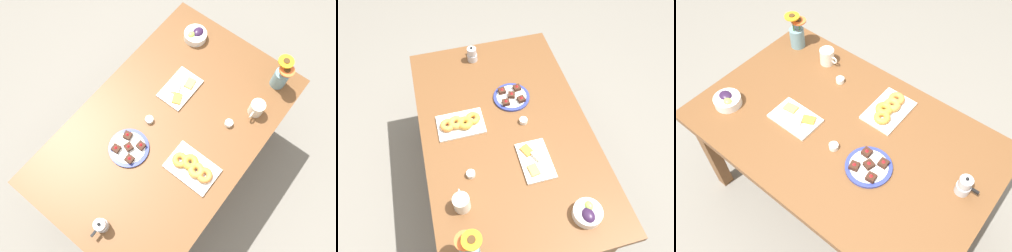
{
  "view_description": "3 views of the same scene",
  "coord_description": "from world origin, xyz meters",
  "views": [
    {
      "loc": [
        0.54,
        0.43,
        2.54
      ],
      "look_at": [
        0.0,
        0.0,
        0.78
      ],
      "focal_mm": 35.0,
      "sensor_mm": 36.0,
      "label": 1
    },
    {
      "loc": [
        -1.08,
        0.29,
        2.35
      ],
      "look_at": [
        0.0,
        0.0,
        0.78
      ],
      "focal_mm": 35.0,
      "sensor_mm": 36.0,
      "label": 2
    },
    {
      "loc": [
        0.74,
        -0.92,
        2.3
      ],
      "look_at": [
        0.0,
        0.0,
        0.78
      ],
      "focal_mm": 40.0,
      "sensor_mm": 36.0,
      "label": 3
    }
  ],
  "objects": [
    {
      "name": "ground_plane",
      "position": [
        0.0,
        0.0,
        0.0
      ],
      "size": [
        6.0,
        6.0,
        0.0
      ],
      "primitive_type": "plane",
      "color": "slate"
    },
    {
      "name": "dining_table",
      "position": [
        0.0,
        0.0,
        0.65
      ],
      "size": [
        1.6,
        1.0,
        0.74
      ],
      "color": "brown",
      "rests_on": "ground_plane"
    },
    {
      "name": "coffee_mug",
      "position": [
        -0.41,
        0.34,
        0.79
      ],
      "size": [
        0.12,
        0.09,
        0.1
      ],
      "color": "silver",
      "rests_on": "dining_table"
    },
    {
      "name": "grape_bowl",
      "position": [
        -0.62,
        -0.26,
        0.77
      ],
      "size": [
        0.15,
        0.15,
        0.07
      ],
      "color": "white",
      "rests_on": "dining_table"
    },
    {
      "name": "cheese_platter",
      "position": [
        -0.25,
        -0.1,
        0.75
      ],
      "size": [
        0.26,
        0.17,
        0.03
      ],
      "color": "white",
      "rests_on": "dining_table"
    },
    {
      "name": "croissant_platter",
      "position": [
        0.1,
        0.26,
        0.76
      ],
      "size": [
        0.19,
        0.28,
        0.05
      ],
      "color": "white",
      "rests_on": "dining_table"
    },
    {
      "name": "jam_cup_honey",
      "position": [
        -0.24,
        0.26,
        0.76
      ],
      "size": [
        0.05,
        0.05,
        0.03
      ],
      "color": "white",
      "rests_on": "dining_table"
    },
    {
      "name": "jam_cup_berry",
      "position": [
        0.03,
        -0.12,
        0.76
      ],
      "size": [
        0.05,
        0.05,
        0.03
      ],
      "color": "white",
      "rests_on": "dining_table"
    },
    {
      "name": "dessert_plate",
      "position": [
        0.23,
        -0.1,
        0.75
      ],
      "size": [
        0.23,
        0.23,
        0.05
      ],
      "color": "navy",
      "rests_on": "dining_table"
    },
    {
      "name": "flower_vase",
      "position": [
        -0.65,
        0.34,
        0.82
      ],
      "size": [
        0.11,
        0.12,
        0.24
      ],
      "color": "#6B939E",
      "rests_on": "dining_table"
    },
    {
      "name": "moka_pot",
      "position": [
        0.65,
        0.07,
        0.79
      ],
      "size": [
        0.11,
        0.07,
        0.12
      ],
      "color": "#B7B7BC",
      "rests_on": "dining_table"
    }
  ]
}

